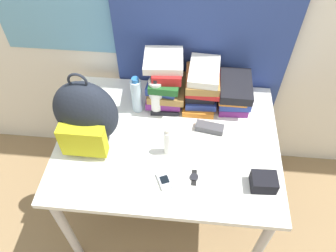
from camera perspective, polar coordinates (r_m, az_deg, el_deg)
name	(u,v)px	position (r m, az deg, el deg)	size (l,w,h in m)	color
curtain_blue	(206,4)	(1.76, 6.59, 20.30)	(0.98, 0.04, 2.50)	navy
desk	(168,148)	(1.79, 0.00, -3.85)	(1.16, 0.89, 0.74)	silver
backpack	(86,115)	(1.64, -14.12, 1.79)	(0.32, 0.24, 0.44)	#1E232D
book_stack_left	(166,80)	(1.83, -0.42, 7.95)	(0.23, 0.29, 0.30)	black
book_stack_center	(202,86)	(1.84, 5.87, 7.03)	(0.21, 0.28, 0.24)	orange
book_stack_right	(234,93)	(1.88, 11.38, 5.68)	(0.18, 0.25, 0.16)	#6B2370
water_bottle	(137,95)	(1.80, -5.48, 5.34)	(0.06, 0.06, 0.23)	silver
sports_bottle	(156,96)	(1.78, -2.10, 5.29)	(0.08, 0.08, 0.25)	white
sunscreen_bottle	(168,142)	(1.61, -0.01, -2.78)	(0.04, 0.04, 0.17)	white
cell_phone	(164,180)	(1.57, -0.62, -9.47)	(0.09, 0.11, 0.02)	#B7BCC6
sunglasses_case	(210,128)	(1.76, 7.25, -0.29)	(0.16, 0.08, 0.04)	#47474C
camera_pouch	(264,182)	(1.60, 16.32, -9.33)	(0.12, 0.10, 0.07)	black
wristwatch	(194,177)	(1.59, 4.58, -8.89)	(0.04, 0.09, 0.01)	black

